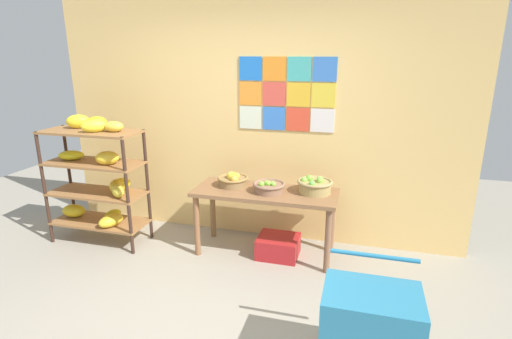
{
  "coord_description": "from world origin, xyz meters",
  "views": [
    {
      "loc": [
        1.15,
        -2.33,
        2.05
      ],
      "look_at": [
        0.21,
        1.11,
        1.0
      ],
      "focal_mm": 27.64,
      "sensor_mm": 36.0,
      "label": 1
    }
  ],
  "objects_px": {
    "display_table": "(265,200)",
    "fruit_basket_right": "(233,180)",
    "fruit_basket_back_left": "(315,185)",
    "banana_shelf_unit": "(98,175)",
    "produce_crate_under_table": "(278,246)",
    "shopping_cart": "(370,321)",
    "fruit_basket_centre": "(269,187)"
  },
  "relations": [
    {
      "from": "banana_shelf_unit",
      "to": "fruit_basket_back_left",
      "type": "bearing_deg",
      "value": 6.38
    },
    {
      "from": "fruit_basket_back_left",
      "to": "produce_crate_under_table",
      "type": "distance_m",
      "value": 0.76
    },
    {
      "from": "display_table",
      "to": "produce_crate_under_table",
      "type": "xyz_separation_m",
      "value": [
        0.15,
        -0.03,
        -0.5
      ]
    },
    {
      "from": "fruit_basket_centre",
      "to": "shopping_cart",
      "type": "height_order",
      "value": "fruit_basket_centre"
    },
    {
      "from": "display_table",
      "to": "produce_crate_under_table",
      "type": "relative_size",
      "value": 3.47
    },
    {
      "from": "fruit_basket_back_left",
      "to": "fruit_basket_right",
      "type": "relative_size",
      "value": 1.1
    },
    {
      "from": "fruit_basket_right",
      "to": "produce_crate_under_table",
      "type": "relative_size",
      "value": 0.76
    },
    {
      "from": "display_table",
      "to": "fruit_basket_right",
      "type": "distance_m",
      "value": 0.4
    },
    {
      "from": "fruit_basket_right",
      "to": "produce_crate_under_table",
      "type": "distance_m",
      "value": 0.85
    },
    {
      "from": "display_table",
      "to": "fruit_basket_centre",
      "type": "distance_m",
      "value": 0.16
    },
    {
      "from": "display_table",
      "to": "fruit_basket_back_left",
      "type": "distance_m",
      "value": 0.53
    },
    {
      "from": "banana_shelf_unit",
      "to": "shopping_cart",
      "type": "distance_m",
      "value": 3.19
    },
    {
      "from": "shopping_cart",
      "to": "fruit_basket_back_left",
      "type": "bearing_deg",
      "value": 104.89
    },
    {
      "from": "fruit_basket_back_left",
      "to": "banana_shelf_unit",
      "type": "bearing_deg",
      "value": -173.62
    },
    {
      "from": "fruit_basket_back_left",
      "to": "fruit_basket_right",
      "type": "xyz_separation_m",
      "value": [
        -0.86,
        -0.02,
        -0.01
      ]
    },
    {
      "from": "produce_crate_under_table",
      "to": "shopping_cart",
      "type": "relative_size",
      "value": 0.53
    },
    {
      "from": "fruit_basket_right",
      "to": "produce_crate_under_table",
      "type": "bearing_deg",
      "value": -9.46
    },
    {
      "from": "fruit_basket_right",
      "to": "produce_crate_under_table",
      "type": "height_order",
      "value": "fruit_basket_right"
    },
    {
      "from": "produce_crate_under_table",
      "to": "shopping_cart",
      "type": "xyz_separation_m",
      "value": [
        0.9,
        -1.47,
        0.35
      ]
    },
    {
      "from": "banana_shelf_unit",
      "to": "display_table",
      "type": "bearing_deg",
      "value": 5.75
    },
    {
      "from": "fruit_basket_centre",
      "to": "fruit_basket_right",
      "type": "distance_m",
      "value": 0.42
    },
    {
      "from": "display_table",
      "to": "fruit_basket_centre",
      "type": "relative_size",
      "value": 4.47
    },
    {
      "from": "display_table",
      "to": "fruit_basket_back_left",
      "type": "bearing_deg",
      "value": 8.72
    },
    {
      "from": "fruit_basket_centre",
      "to": "fruit_basket_right",
      "type": "relative_size",
      "value": 1.02
    },
    {
      "from": "banana_shelf_unit",
      "to": "shopping_cart",
      "type": "relative_size",
      "value": 1.78
    },
    {
      "from": "display_table",
      "to": "produce_crate_under_table",
      "type": "height_order",
      "value": "display_table"
    },
    {
      "from": "display_table",
      "to": "fruit_basket_right",
      "type": "relative_size",
      "value": 4.54
    },
    {
      "from": "fruit_basket_centre",
      "to": "fruit_basket_right",
      "type": "bearing_deg",
      "value": 168.06
    },
    {
      "from": "display_table",
      "to": "fruit_basket_right",
      "type": "height_order",
      "value": "fruit_basket_right"
    },
    {
      "from": "shopping_cart",
      "to": "fruit_basket_centre",
      "type": "bearing_deg",
      "value": 119.75
    },
    {
      "from": "banana_shelf_unit",
      "to": "fruit_basket_right",
      "type": "height_order",
      "value": "banana_shelf_unit"
    },
    {
      "from": "fruit_basket_right",
      "to": "shopping_cart",
      "type": "height_order",
      "value": "fruit_basket_right"
    }
  ]
}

